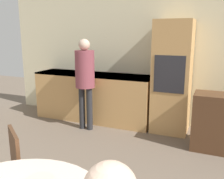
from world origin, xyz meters
The scene contains 5 objects.
wall_back centered at (0.00, 5.02, 1.30)m, with size 6.35×0.05×2.60m.
kitchen_counter centered at (-1.17, 4.68, 0.48)m, with size 2.32×0.60×0.93m.
oven_unit centered at (0.34, 4.68, 0.95)m, with size 0.61×0.59×1.91m.
chair_far_left centered at (-0.58, 1.85, 0.50)m, with size 0.56×0.56×0.87m.
person_standing centered at (-1.07, 4.17, 0.99)m, with size 0.33×0.33×1.60m.
Camera 1 is at (1.02, 0.43, 1.68)m, focal length 40.00 mm.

